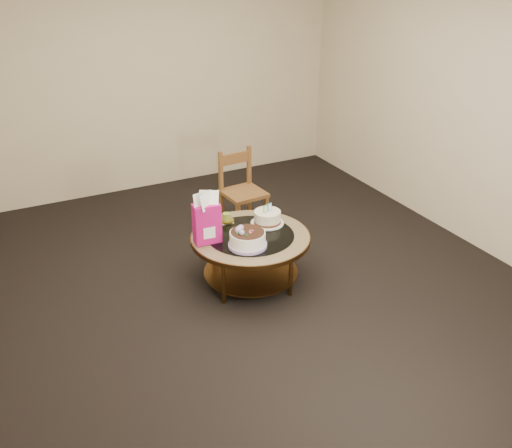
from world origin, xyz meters
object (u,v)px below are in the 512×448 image
dining_chair (242,191)px  coffee_table (251,243)px  decorated_cake (247,240)px  cream_cake (267,218)px  gift_bag (207,218)px

dining_chair → coffee_table: bearing=-116.6°
decorated_cake → dining_chair: 1.21m
decorated_cake → dining_chair: size_ratio=0.38×
cream_cake → gift_bag: size_ratio=0.67×
decorated_cake → gift_bag: bearing=139.5°
coffee_table → decorated_cake: decorated_cake is taller
cream_cake → dining_chair: bearing=60.3°
cream_cake → gift_bag: bearing=167.1°
decorated_cake → dining_chair: dining_chair is taller
coffee_table → decorated_cake: bearing=-123.8°
cream_cake → gift_bag: (-0.60, -0.07, 0.16)m
cream_cake → dining_chair: (0.15, 0.82, -0.09)m
gift_bag → decorated_cake: bearing=-35.6°
decorated_cake → cream_cake: 0.45m
coffee_table → dining_chair: (0.37, 0.94, 0.04)m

